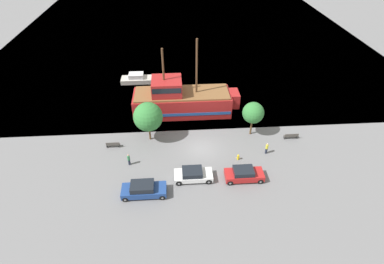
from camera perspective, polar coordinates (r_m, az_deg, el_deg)
name	(u,v)px	position (r m, az deg, el deg)	size (l,w,h in m)	color
ground_plane	(201,149)	(38.06, 1.73, -3.19)	(160.00, 160.00, 0.00)	slate
water_surface	(185,32)	(76.96, -1.40, 18.49)	(80.00, 80.00, 0.00)	teal
pirate_ship	(181,100)	(43.88, -2.08, 6.12)	(15.31, 4.93, 11.06)	#A31E1E
moored_boat_dockside	(139,79)	(53.67, -10.15, 9.95)	(6.17, 2.26, 1.59)	#B7B2A8
parked_car_curb_front	(193,175)	(33.71, 0.20, -8.10)	(4.27, 1.99, 1.37)	white
parked_car_curb_mid	(144,189)	(32.53, -9.21, -10.74)	(4.72, 1.95, 1.53)	navy
parked_car_curb_rear	(244,174)	(34.18, 9.86, -7.92)	(4.30, 1.90, 1.48)	#B21E1E
fire_hydrant	(238,157)	(36.68, 8.79, -4.71)	(0.42, 0.25, 0.76)	yellow
bench_promenade_east	(291,136)	(41.48, 18.37, -0.71)	(1.82, 0.45, 0.85)	#4C4742
bench_promenade_west	(113,145)	(39.29, -14.82, -2.33)	(1.69, 0.45, 0.85)	#4C4742
pedestrian_walking_near	(129,160)	(36.13, -11.94, -5.16)	(0.32, 0.32, 1.56)	#232838
pedestrian_walking_far	(267,148)	(38.03, 14.04, -3.04)	(0.32, 0.32, 1.55)	#232838
tree_row_east	(148,117)	(37.88, -8.37, 2.87)	(3.72, 3.72, 5.40)	brown
tree_row_mideast	(253,113)	(39.32, 11.57, 3.59)	(2.79, 2.79, 4.78)	brown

